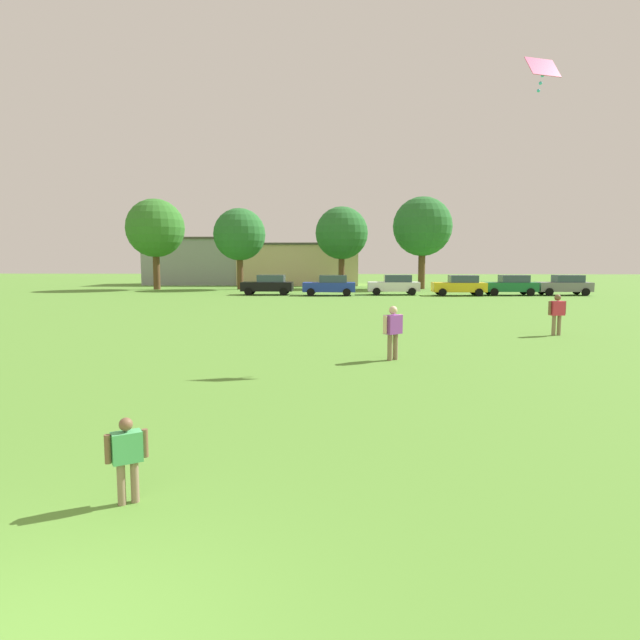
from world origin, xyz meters
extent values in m
plane|color=#568C33|center=(0.00, 30.00, 0.00)|extent=(160.00, 160.00, 0.00)
cylinder|color=#8C7259|center=(-0.18, 2.82, 0.26)|extent=(0.10, 0.10, 0.53)
cylinder|color=#8C7259|center=(-0.05, 2.90, 0.26)|extent=(0.10, 0.10, 0.53)
cube|color=#4CB266|center=(-0.12, 2.86, 0.71)|extent=(0.40, 0.36, 0.37)
cylinder|color=brown|center=(-0.30, 2.74, 0.72)|extent=(0.08, 0.08, 0.35)
cylinder|color=brown|center=(0.06, 2.98, 0.72)|extent=(0.08, 0.08, 0.35)
sphere|color=brown|center=(-0.12, 2.86, 0.99)|extent=(0.16, 0.16, 0.16)
cylinder|color=#8C7259|center=(4.00, 12.79, 0.39)|extent=(0.15, 0.15, 0.79)
cylinder|color=#8C7259|center=(3.82, 12.64, 0.39)|extent=(0.15, 0.15, 0.79)
cube|color=purple|center=(3.91, 12.71, 1.07)|extent=(0.59, 0.57, 0.56)
cylinder|color=beige|center=(4.15, 12.93, 1.08)|extent=(0.11, 0.11, 0.52)
cylinder|color=beige|center=(3.66, 12.50, 1.08)|extent=(0.11, 0.11, 0.52)
sphere|color=beige|center=(3.91, 12.71, 1.49)|extent=(0.25, 0.25, 0.25)
cylinder|color=#8C7259|center=(10.89, 18.44, 0.40)|extent=(0.15, 0.15, 0.79)
cylinder|color=#8C7259|center=(10.67, 18.37, 0.40)|extent=(0.15, 0.15, 0.79)
cube|color=#D8334C|center=(10.78, 18.40, 1.07)|extent=(0.59, 0.42, 0.56)
cylinder|color=brown|center=(11.10, 18.49, 1.09)|extent=(0.12, 0.12, 0.53)
cylinder|color=brown|center=(10.47, 18.32, 1.09)|extent=(0.12, 0.12, 0.53)
sphere|color=brown|center=(10.78, 18.40, 1.49)|extent=(0.25, 0.25, 0.25)
cube|color=#F24C8C|center=(8.46, 14.28, 8.78)|extent=(1.12, 0.78, 0.65)
sphere|color=#3FBFE5|center=(8.46, 14.28, 8.53)|extent=(0.10, 0.10, 0.10)
sphere|color=#3FBFE5|center=(8.41, 14.28, 8.31)|extent=(0.10, 0.10, 0.10)
sphere|color=#3FBFE5|center=(8.36, 14.28, 8.09)|extent=(0.10, 0.10, 0.10)
cube|color=black|center=(-4.14, 42.73, 0.70)|extent=(4.30, 1.80, 0.76)
cube|color=#334756|center=(-3.79, 42.73, 1.38)|extent=(2.24, 1.58, 0.60)
cylinder|color=black|center=(-5.60, 41.83, 0.32)|extent=(0.64, 0.22, 0.64)
cylinder|color=black|center=(-5.60, 43.63, 0.32)|extent=(0.64, 0.22, 0.64)
cylinder|color=black|center=(-2.67, 41.83, 0.32)|extent=(0.64, 0.22, 0.64)
cylinder|color=black|center=(-2.67, 43.63, 0.32)|extent=(0.64, 0.22, 0.64)
cube|color=#1E38AD|center=(1.11, 42.05, 0.70)|extent=(4.30, 1.80, 0.76)
cube|color=#334756|center=(1.45, 42.05, 1.38)|extent=(2.24, 1.58, 0.60)
cylinder|color=black|center=(-0.36, 41.15, 0.32)|extent=(0.64, 0.22, 0.64)
cylinder|color=black|center=(-0.36, 42.95, 0.32)|extent=(0.64, 0.22, 0.64)
cylinder|color=black|center=(2.57, 41.15, 0.32)|extent=(0.64, 0.22, 0.64)
cylinder|color=black|center=(2.57, 42.95, 0.32)|extent=(0.64, 0.22, 0.64)
cube|color=white|center=(6.51, 43.27, 0.70)|extent=(4.30, 1.80, 0.76)
cube|color=#334756|center=(6.85, 43.27, 1.38)|extent=(2.24, 1.58, 0.60)
cylinder|color=black|center=(5.04, 42.37, 0.32)|extent=(0.64, 0.22, 0.64)
cylinder|color=black|center=(5.04, 44.17, 0.32)|extent=(0.64, 0.22, 0.64)
cylinder|color=black|center=(7.97, 42.37, 0.32)|extent=(0.64, 0.22, 0.64)
cylinder|color=black|center=(7.97, 44.17, 0.32)|extent=(0.64, 0.22, 0.64)
cube|color=yellow|center=(11.78, 42.40, 0.70)|extent=(4.30, 1.80, 0.76)
cube|color=#334756|center=(12.13, 42.40, 1.38)|extent=(2.24, 1.58, 0.60)
cylinder|color=black|center=(10.32, 41.50, 0.32)|extent=(0.64, 0.22, 0.64)
cylinder|color=black|center=(10.32, 43.30, 0.32)|extent=(0.64, 0.22, 0.64)
cylinder|color=black|center=(13.25, 41.50, 0.32)|extent=(0.64, 0.22, 0.64)
cylinder|color=black|center=(13.25, 43.30, 0.32)|extent=(0.64, 0.22, 0.64)
cube|color=#196B38|center=(16.10, 43.08, 0.70)|extent=(4.30, 1.80, 0.76)
cube|color=#334756|center=(16.44, 43.08, 1.38)|extent=(2.24, 1.58, 0.60)
cylinder|color=black|center=(14.64, 42.18, 0.32)|extent=(0.64, 0.22, 0.64)
cylinder|color=black|center=(14.64, 43.98, 0.32)|extent=(0.64, 0.22, 0.64)
cylinder|color=black|center=(17.56, 42.18, 0.32)|extent=(0.64, 0.22, 0.64)
cylinder|color=black|center=(17.56, 43.98, 0.32)|extent=(0.64, 0.22, 0.64)
cube|color=slate|center=(20.64, 43.42, 0.70)|extent=(4.30, 1.80, 0.76)
cube|color=#334756|center=(20.99, 43.42, 1.38)|extent=(2.24, 1.58, 0.60)
cylinder|color=black|center=(19.18, 42.52, 0.32)|extent=(0.64, 0.22, 0.64)
cylinder|color=black|center=(19.18, 44.32, 0.32)|extent=(0.64, 0.22, 0.64)
cylinder|color=black|center=(22.11, 42.52, 0.32)|extent=(0.64, 0.22, 0.64)
cylinder|color=black|center=(22.11, 44.32, 0.32)|extent=(0.64, 0.22, 0.64)
cylinder|color=brown|center=(-16.28, 50.47, 1.81)|extent=(0.67, 0.67, 3.61)
sphere|color=#337528|center=(-16.28, 50.47, 6.04)|extent=(5.71, 5.71, 5.71)
cylinder|color=brown|center=(-8.04, 51.03, 1.63)|extent=(0.60, 0.60, 3.25)
sphere|color=#286B2D|center=(-8.04, 51.03, 5.43)|extent=(5.13, 5.13, 5.13)
cylinder|color=brown|center=(2.03, 53.21, 1.69)|extent=(0.62, 0.62, 3.38)
sphere|color=#286B2D|center=(2.03, 53.21, 5.65)|extent=(5.34, 5.34, 5.34)
cylinder|color=brown|center=(10.11, 52.67, 1.87)|extent=(0.69, 0.69, 3.74)
sphere|color=#286B2D|center=(10.11, 52.67, 6.26)|extent=(5.91, 5.91, 5.91)
cube|color=beige|center=(-3.04, 61.90, 2.30)|extent=(13.77, 7.04, 4.61)
cube|color=#4C4742|center=(-3.04, 61.90, 4.73)|extent=(14.32, 7.32, 0.24)
cube|color=#9999A3|center=(-14.49, 61.90, 2.64)|extent=(12.90, 6.57, 5.28)
cube|color=#4C4742|center=(-14.49, 61.90, 5.40)|extent=(13.41, 6.83, 0.24)
camera|label=1|loc=(2.53, -3.47, 2.97)|focal=30.94mm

